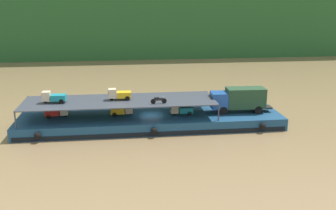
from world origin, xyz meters
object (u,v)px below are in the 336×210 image
(mini_truck_lower_mid, at_px, (181,109))
(motorcycle_upper_port, at_px, (159,100))
(covered_lorry, at_px, (239,99))
(cargo_barge, at_px, (151,121))
(mini_truck_upper_stern, at_px, (54,97))
(mini_truck_lower_stern, at_px, (57,112))
(mini_truck_lower_aft, at_px, (122,110))
(mini_truck_upper_mid, at_px, (119,94))

(mini_truck_lower_mid, distance_m, motorcycle_upper_port, 3.84)
(covered_lorry, bearing_deg, cargo_barge, 179.81)
(mini_truck_lower_mid, height_order, mini_truck_upper_stern, mini_truck_upper_stern)
(mini_truck_lower_stern, distance_m, motorcycle_upper_port, 12.57)
(mini_truck_lower_aft, xyz_separation_m, mini_truck_upper_mid, (-0.29, 0.03, 2.00))
(covered_lorry, distance_m, mini_truck_upper_mid, 15.08)
(mini_truck_lower_aft, bearing_deg, mini_truck_lower_mid, -5.32)
(mini_truck_upper_stern, distance_m, mini_truck_upper_mid, 7.74)
(cargo_barge, relative_size, mini_truck_upper_stern, 11.63)
(motorcycle_upper_port, bearing_deg, mini_truck_lower_mid, 29.39)
(mini_truck_lower_mid, relative_size, mini_truck_upper_stern, 0.99)
(cargo_barge, height_order, mini_truck_lower_stern, mini_truck_lower_stern)
(mini_truck_lower_aft, height_order, mini_truck_upper_mid, mini_truck_upper_mid)
(mini_truck_lower_stern, bearing_deg, mini_truck_upper_stern, -100.53)
(covered_lorry, bearing_deg, motorcycle_upper_port, -169.16)
(mini_truck_upper_mid, bearing_deg, covered_lorry, -1.48)
(mini_truck_upper_mid, height_order, motorcycle_upper_port, mini_truck_upper_mid)
(mini_truck_lower_mid, xyz_separation_m, mini_truck_upper_stern, (-15.29, 0.23, 2.00))
(cargo_barge, height_order, mini_truck_lower_aft, mini_truck_lower_aft)
(mini_truck_upper_mid, xyz_separation_m, motorcycle_upper_port, (4.58, -2.39, -0.26))
(mini_truck_lower_stern, height_order, mini_truck_lower_mid, same)
(mini_truck_upper_stern, bearing_deg, mini_truck_lower_mid, -0.86)
(mini_truck_lower_stern, distance_m, mini_truck_upper_stern, 2.12)
(mini_truck_upper_stern, height_order, mini_truck_upper_mid, same)
(cargo_barge, xyz_separation_m, mini_truck_lower_stern, (-11.43, 0.57, 1.44))
(mini_truck_lower_aft, relative_size, motorcycle_upper_port, 1.45)
(mini_truck_upper_mid, bearing_deg, mini_truck_upper_stern, -176.43)
(cargo_barge, height_order, motorcycle_upper_port, motorcycle_upper_port)
(mini_truck_upper_stern, xyz_separation_m, mini_truck_upper_mid, (7.72, 0.48, 0.00))
(cargo_barge, bearing_deg, mini_truck_lower_mid, -5.52)
(mini_truck_lower_stern, xyz_separation_m, motorcycle_upper_port, (12.17, -2.61, 1.74))
(mini_truck_lower_stern, distance_m, mini_truck_lower_aft, 7.88)
(covered_lorry, bearing_deg, mini_truck_lower_aft, 178.62)
(covered_lorry, bearing_deg, mini_truck_upper_mid, 178.52)
(mini_truck_lower_stern, relative_size, mini_truck_lower_mid, 1.01)
(mini_truck_lower_stern, xyz_separation_m, mini_truck_lower_mid, (15.16, -0.93, 0.00))
(mini_truck_lower_stern, bearing_deg, cargo_barge, -2.87)
(mini_truck_lower_mid, height_order, motorcycle_upper_port, motorcycle_upper_port)
(mini_truck_upper_mid, bearing_deg, motorcycle_upper_port, -27.60)
(mini_truck_lower_aft, relative_size, mini_truck_lower_mid, 1.00)
(covered_lorry, relative_size, mini_truck_lower_mid, 2.88)
(mini_truck_lower_stern, distance_m, mini_truck_upper_mid, 7.85)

